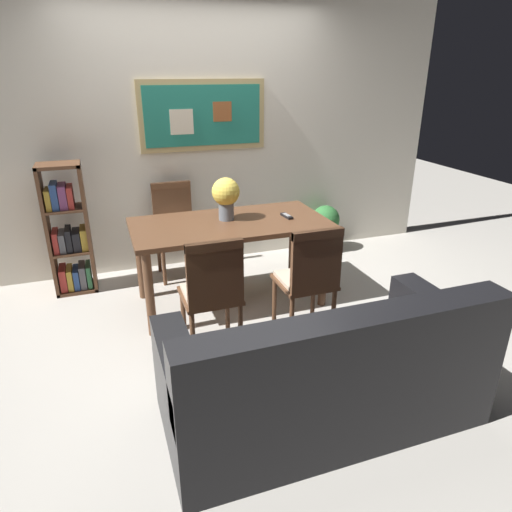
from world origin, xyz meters
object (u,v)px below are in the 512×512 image
object	(u,v)px
potted_ivy	(325,226)
tv_remote	(287,216)
bookshelf	(69,236)
leather_couch	(324,376)
dining_chair_far_left	(175,222)
dining_chair_near_right	(309,274)
flower_vase	(226,195)
dining_chair_near_left	(212,288)
dining_table	(230,233)

from	to	relation	value
potted_ivy	tv_remote	xyz separation A→B (m)	(-0.84, -0.86, 0.47)
bookshelf	tv_remote	xyz separation A→B (m)	(1.80, -0.74, 0.22)
leather_couch	tv_remote	distance (m)	1.68
dining_chair_far_left	leather_couch	distance (m)	2.42
bookshelf	tv_remote	bearing A→B (deg)	-22.28
dining_chair_near_right	flower_vase	world-z (taller)	flower_vase
bookshelf	flower_vase	size ratio (longest dim) A/B	3.31
dining_chair_near_left	flower_vase	world-z (taller)	flower_vase
dining_table	bookshelf	world-z (taller)	bookshelf
tv_remote	dining_chair_near_left	bearing A→B (deg)	-140.09
dining_chair_near_right	leather_couch	size ratio (longest dim) A/B	0.51
dining_chair_near_right	potted_ivy	xyz separation A→B (m)	(0.97, 1.58, -0.25)
leather_couch	potted_ivy	world-z (taller)	leather_couch
dining_chair_near_right	bookshelf	xyz separation A→B (m)	(-1.68, 1.46, -0.00)
dining_chair_near_right	tv_remote	bearing A→B (deg)	80.46
dining_chair_far_left	tv_remote	distance (m)	1.18
leather_couch	flower_vase	world-z (taller)	flower_vase
dining_chair_far_left	potted_ivy	xyz separation A→B (m)	(1.68, 0.05, -0.25)
leather_couch	bookshelf	distance (m)	2.69
dining_chair_near_left	bookshelf	size ratio (longest dim) A/B	0.77
potted_ivy	tv_remote	bearing A→B (deg)	-134.50
dining_chair_far_left	tv_remote	xyz separation A→B (m)	(0.84, -0.81, 0.22)
dining_chair_near_left	flower_vase	bearing A→B (deg)	67.36
dining_table	dining_chair_near_left	xyz separation A→B (m)	(-0.34, -0.75, -0.11)
tv_remote	dining_chair_far_left	bearing A→B (deg)	136.02
dining_table	bookshelf	distance (m)	1.48
dining_chair_far_left	leather_couch	xyz separation A→B (m)	(0.42, -2.37, -0.23)
flower_vase	dining_chair_near_right	bearing A→B (deg)	-65.40
dining_chair_near_right	dining_chair_near_left	distance (m)	0.72
dining_chair_near_right	leather_couch	world-z (taller)	dining_chair_near_right
dining_chair_near_left	tv_remote	bearing A→B (deg)	39.91
dining_chair_near_right	potted_ivy	size ratio (longest dim) A/B	1.73
dining_table	potted_ivy	bearing A→B (deg)	31.29
dining_chair_near_left	dining_chair_far_left	distance (m)	1.51
dining_chair_near_left	tv_remote	size ratio (longest dim) A/B	5.71
leather_couch	flower_vase	distance (m)	1.79
potted_ivy	flower_vase	distance (m)	1.68
dining_table	dining_chair_near_right	world-z (taller)	dining_chair_near_right
dining_chair_near_right	potted_ivy	bearing A→B (deg)	58.63
bookshelf	flower_vase	xyz separation A→B (m)	(1.30, -0.63, 0.42)
dining_chair_near_left	leather_couch	size ratio (longest dim) A/B	0.51
dining_chair_near_left	potted_ivy	size ratio (longest dim) A/B	1.73
dining_chair_near_right	flower_vase	size ratio (longest dim) A/B	2.55
dining_chair_near_right	potted_ivy	distance (m)	1.87
flower_vase	dining_chair_near_left	bearing A→B (deg)	-112.64
tv_remote	dining_chair_near_right	bearing A→B (deg)	-99.54
dining_chair_far_left	dining_table	bearing A→B (deg)	-66.30
potted_ivy	leather_couch	bearing A→B (deg)	-117.52
dining_chair_far_left	flower_vase	xyz separation A→B (m)	(0.33, -0.70, 0.42)
dining_table	dining_chair_near_left	bearing A→B (deg)	-114.70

